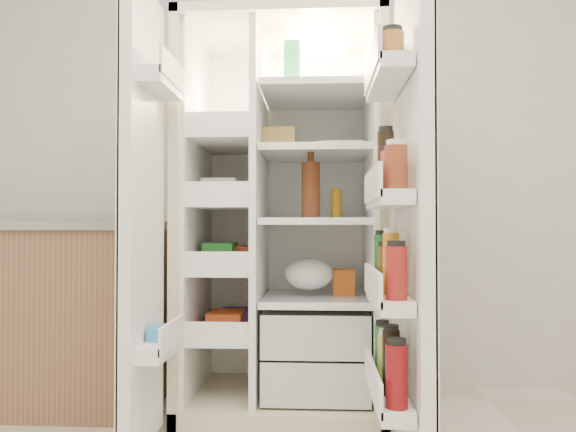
{
  "coord_description": "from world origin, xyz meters",
  "views": [
    {
      "loc": [
        0.05,
        -0.99,
        0.86
      ],
      "look_at": [
        -0.08,
        1.25,
        0.9
      ],
      "focal_mm": 34.0,
      "sensor_mm": 36.0,
      "label": 1
    }
  ],
  "objects": [
    {
      "name": "wall_back",
      "position": [
        0.0,
        2.0,
        1.35
      ],
      "size": [
        4.0,
        0.02,
        2.7
      ],
      "primitive_type": "cube",
      "color": "silver",
      "rests_on": "floor"
    },
    {
      "name": "refrigerator",
      "position": [
        -0.1,
        1.65,
        0.74
      ],
      "size": [
        0.92,
        0.7,
        1.8
      ],
      "color": "beige",
      "rests_on": "floor"
    },
    {
      "name": "freezer_door",
      "position": [
        -0.62,
        1.05,
        0.89
      ],
      "size": [
        0.15,
        0.4,
        1.72
      ],
      "color": "white",
      "rests_on": "floor"
    },
    {
      "name": "fridge_door",
      "position": [
        0.36,
        0.96,
        0.87
      ],
      "size": [
        0.17,
        0.58,
        1.72
      ],
      "color": "white",
      "rests_on": "floor"
    },
    {
      "name": "kitchen_counter",
      "position": [
        -1.3,
        1.61,
        0.44
      ],
      "size": [
        1.21,
        0.65,
        0.88
      ],
      "color": "#8E6547",
      "rests_on": "floor"
    }
  ]
}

